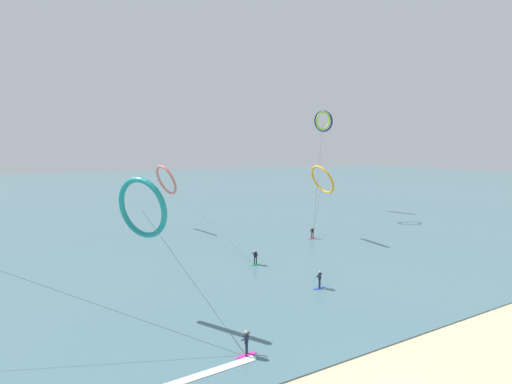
# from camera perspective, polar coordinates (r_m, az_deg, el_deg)

# --- Properties ---
(sea_water) EXTENTS (400.00, 200.00, 0.08)m
(sea_water) POSITION_cam_1_polar(r_m,az_deg,el_deg) (115.53, -18.07, 0.69)
(sea_water) COLOR #476B75
(sea_water) RESTS_ON ground
(surfer_emerald) EXTENTS (1.40, 0.63, 1.70)m
(surfer_emerald) POSITION_cam_1_polar(r_m,az_deg,el_deg) (36.54, -0.11, -11.80)
(surfer_emerald) COLOR #199351
(surfer_emerald) RESTS_ON ground
(surfer_magenta) EXTENTS (1.40, 0.72, 1.70)m
(surfer_magenta) POSITION_cam_1_polar(r_m,az_deg,el_deg) (22.07, -1.71, -25.61)
(surfer_magenta) COLOR #CC288E
(surfer_magenta) RESTS_ON ground
(surfer_cobalt) EXTENTS (1.40, 0.72, 1.70)m
(surfer_cobalt) POSITION_cam_1_polar(r_m,az_deg,el_deg) (31.35, 11.31, -15.29)
(surfer_cobalt) COLOR #2647B7
(surfer_cobalt) RESTS_ON ground
(surfer_crimson) EXTENTS (1.40, 0.63, 1.70)m
(surfer_crimson) POSITION_cam_1_polar(r_m,az_deg,el_deg) (47.55, 10.04, -7.35)
(surfer_crimson) COLOR red
(surfer_crimson) RESTS_ON ground
(kite_amber) EXTENTS (2.49, 4.58, 10.83)m
(kite_amber) POSITION_cam_1_polar(r_m,az_deg,el_deg) (46.71, 11.80, 2.19)
(kite_amber) COLOR orange
(kite_amber) RESTS_ON ground
(kite_navy) EXTENTS (17.59, 22.29, 21.49)m
(kite_navy) POSITION_cam_1_polar(r_m,az_deg,el_deg) (71.86, 11.95, 12.29)
(kite_navy) COLOR navy
(kite_navy) RESTS_ON ground
(kite_coral) EXTENTS (7.97, 24.25, 10.63)m
(kite_coral) POSITION_cam_1_polar(r_m,az_deg,el_deg) (53.59, -15.78, 2.08)
(kite_coral) COLOR #EA7260
(kite_coral) RESTS_ON ground
(kite_lime) EXTENTS (12.05, 12.53, 20.15)m
(kite_lime) POSITION_cam_1_polar(r_m,az_deg,el_deg) (61.86, 11.92, 12.35)
(kite_lime) COLOR #8CC62D
(kite_lime) RESTS_ON ground
(kite_teal) EXTENTS (6.97, 10.11, 10.97)m
(kite_teal) POSITION_cam_1_polar(r_m,az_deg,el_deg) (25.38, -19.71, -2.70)
(kite_teal) COLOR teal
(kite_teal) RESTS_ON ground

